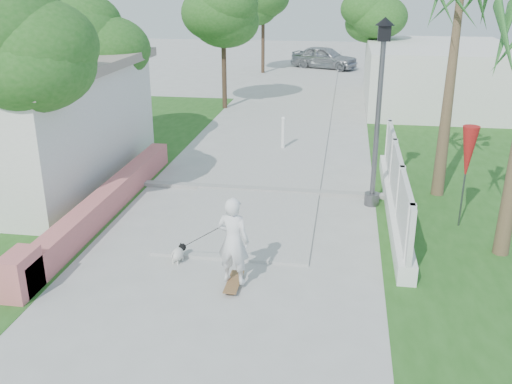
% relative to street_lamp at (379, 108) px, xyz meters
% --- Properties ---
extents(ground, '(90.00, 90.00, 0.00)m').
position_rel_street_lamp_xyz_m(ground, '(-2.90, -5.50, -2.43)').
color(ground, '#B7B7B2').
rests_on(ground, ground).
extents(path_strip, '(3.20, 36.00, 0.06)m').
position_rel_street_lamp_xyz_m(path_strip, '(-2.90, 14.50, -2.40)').
color(path_strip, '#B7B7B2').
rests_on(path_strip, ground).
extents(curb, '(6.50, 0.25, 0.10)m').
position_rel_street_lamp_xyz_m(curb, '(-2.90, 0.50, -2.38)').
color(curb, '#999993').
rests_on(curb, ground).
extents(grass_left, '(8.00, 20.00, 0.01)m').
position_rel_street_lamp_xyz_m(grass_left, '(-9.90, 2.50, -2.42)').
color(grass_left, '#24551B').
rests_on(grass_left, ground).
extents(pink_wall, '(0.45, 8.20, 0.80)m').
position_rel_street_lamp_xyz_m(pink_wall, '(-6.20, -1.95, -2.11)').
color(pink_wall, '#D26C6C').
rests_on(pink_wall, ground).
extents(lattice_fence, '(0.35, 7.00, 1.50)m').
position_rel_street_lamp_xyz_m(lattice_fence, '(0.50, -0.50, -1.88)').
color(lattice_fence, white).
rests_on(lattice_fence, ground).
extents(building_right, '(6.00, 8.00, 2.60)m').
position_rel_street_lamp_xyz_m(building_right, '(3.10, 12.50, -1.13)').
color(building_right, silver).
rests_on(building_right, ground).
extents(street_lamp, '(0.44, 0.44, 4.44)m').
position_rel_street_lamp_xyz_m(street_lamp, '(0.00, 0.00, 0.00)').
color(street_lamp, '#59595E').
rests_on(street_lamp, ground).
extents(bollard, '(0.14, 0.14, 1.09)m').
position_rel_street_lamp_xyz_m(bollard, '(-2.70, 4.50, -1.84)').
color(bollard, white).
rests_on(bollard, ground).
extents(patio_umbrella, '(0.36, 0.36, 2.30)m').
position_rel_street_lamp_xyz_m(patio_umbrella, '(1.90, -1.00, -0.74)').
color(patio_umbrella, '#59595E').
rests_on(patio_umbrella, ground).
extents(tree_left_near, '(3.60, 3.60, 5.28)m').
position_rel_street_lamp_xyz_m(tree_left_near, '(-7.38, -2.52, 1.40)').
color(tree_left_near, '#4C3826').
rests_on(tree_left_near, ground).
extents(tree_left_mid, '(3.20, 3.20, 4.85)m').
position_rel_street_lamp_xyz_m(tree_left_mid, '(-8.38, 2.98, 1.07)').
color(tree_left_mid, '#4C3826').
rests_on(tree_left_mid, ground).
extents(tree_path_left, '(3.40, 3.40, 5.23)m').
position_rel_street_lamp_xyz_m(tree_path_left, '(-5.88, 10.48, 1.39)').
color(tree_path_left, '#4C3826').
rests_on(tree_path_left, ground).
extents(tree_path_right, '(3.00, 3.00, 4.79)m').
position_rel_street_lamp_xyz_m(tree_path_right, '(0.32, 14.48, 1.07)').
color(tree_path_right, '#4C3826').
rests_on(tree_path_right, ground).
extents(tree_path_far, '(3.20, 3.20, 5.17)m').
position_rel_street_lamp_xyz_m(tree_path_far, '(-5.68, 20.48, 1.39)').
color(tree_path_far, '#4C3826').
rests_on(tree_path_far, ground).
extents(palm_far, '(1.80, 1.80, 5.30)m').
position_rel_street_lamp_xyz_m(palm_far, '(1.70, 1.00, 2.06)').
color(palm_far, brown).
rests_on(palm_far, ground).
extents(skateboarder, '(1.59, 1.36, 1.72)m').
position_rel_street_lamp_xyz_m(skateboarder, '(-3.10, -4.11, -1.67)').
color(skateboarder, brown).
rests_on(skateboarder, ground).
extents(dog, '(0.32, 0.49, 0.35)m').
position_rel_street_lamp_xyz_m(dog, '(-3.84, -3.67, -2.24)').
color(dog, silver).
rests_on(dog, ground).
extents(parked_car, '(4.37, 2.91, 1.38)m').
position_rel_street_lamp_xyz_m(parked_car, '(-2.18, 22.66, -1.73)').
color(parked_car, '#B2B4BB').
rests_on(parked_car, ground).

